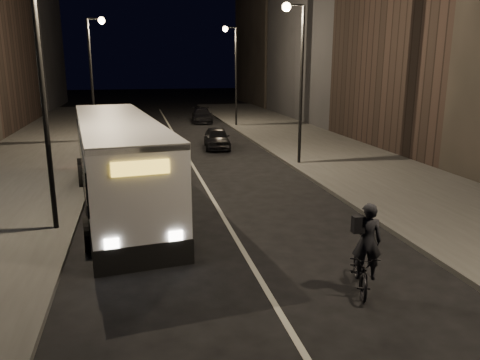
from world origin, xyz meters
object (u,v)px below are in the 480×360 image
streetlight_right_far (233,63)px  car_near (217,138)px  streetlight_left_far (95,63)px  city_bus (118,159)px  car_far (202,115)px  streetlight_left_near (49,63)px  streetlight_right_mid (297,63)px  cyclist_on_bicycle (363,261)px  car_mid (132,131)px

streetlight_right_far → car_near: bearing=-107.7°
streetlight_left_far → city_bus: 15.90m
streetlight_right_far → car_far: bearing=119.6°
streetlight_left_near → car_near: (7.52, 14.15, -4.69)m
streetlight_right_mid → car_near: size_ratio=2.07×
car_near → car_far: 13.64m
streetlight_right_mid → cyclist_on_bicycle: 14.93m
streetlight_left_far → cyclist_on_bicycle: bearing=-72.4°
streetlight_left_near → car_far: bearing=72.9°
streetlight_right_mid → streetlight_right_far: 16.00m
streetlight_right_mid → streetlight_left_far: same height
city_bus → car_far: city_bus is taller
streetlight_right_far → city_bus: (-8.93, -21.41, -3.53)m
car_mid → car_far: car_mid is taller
streetlight_right_far → car_near: size_ratio=2.07×
streetlight_right_mid → car_near: streetlight_right_mid is taller
city_bus → car_far: (6.79, 25.17, -1.20)m
streetlight_left_near → cyclist_on_bicycle: streetlight_left_near is taller
streetlight_right_mid → car_far: size_ratio=1.86×
car_near → car_far: bearing=91.7°
city_bus → car_near: 12.98m
streetlight_right_mid → cyclist_on_bicycle: streetlight_right_mid is taller
streetlight_left_near → city_bus: bearing=56.3°
streetlight_left_near → cyclist_on_bicycle: 10.63m
streetlight_right_mid → city_bus: bearing=-148.8°
streetlight_right_mid → streetlight_left_near: bearing=-143.1°
streetlight_left_far → car_mid: streetlight_left_far is taller
streetlight_right_far → car_mid: (-8.49, -6.18, -4.57)m
streetlight_left_near → car_near: size_ratio=2.07×
streetlight_left_far → car_near: size_ratio=2.07×
car_near → streetlight_right_far: bearing=78.2°
car_near → car_mid: 6.48m
streetlight_left_far → car_far: bearing=48.9°
city_bus → car_near: city_bus is taller
car_near → cyclist_on_bicycle: bearing=-83.9°
streetlight_right_far → car_mid: streetlight_right_far is taller
streetlight_right_mid → streetlight_right_far: size_ratio=1.00×
streetlight_left_near → city_bus: streetlight_left_near is taller
city_bus → car_mid: size_ratio=2.65×
streetlight_right_far → streetlight_left_near: (-10.66, -24.00, 0.00)m
car_near → streetlight_left_near: bearing=-112.1°
car_far → streetlight_left_near: bearing=-102.4°
streetlight_right_far → car_mid: 11.45m
streetlight_left_far → car_near: streetlight_left_far is taller
cyclist_on_bicycle → car_near: bearing=109.1°
streetlight_left_near → cyclist_on_bicycle: (7.58, -5.86, -4.61)m
streetlight_right_far → cyclist_on_bicycle: 30.37m
streetlight_left_far → city_bus: (1.73, -15.41, -3.53)m
car_mid → streetlight_left_near: bearing=87.6°
streetlight_right_mid → streetlight_right_far: same height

